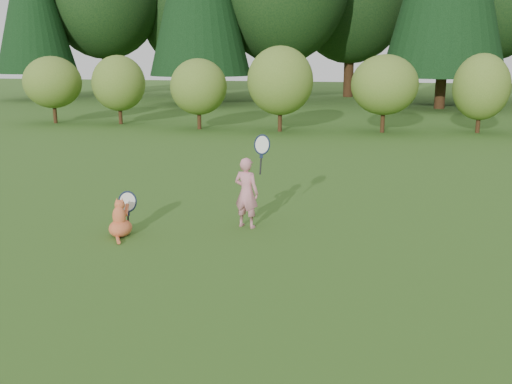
# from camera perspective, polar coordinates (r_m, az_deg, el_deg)

# --- Properties ---
(ground) EXTENTS (100.00, 100.00, 0.00)m
(ground) POSITION_cam_1_polar(r_m,az_deg,el_deg) (7.25, -2.97, -6.75)
(ground) COLOR #1F4B15
(ground) RESTS_ON ground
(shrub_row) EXTENTS (28.00, 3.00, 2.80)m
(shrub_row) POSITION_cam_1_polar(r_m,az_deg,el_deg) (19.66, 7.48, 10.17)
(shrub_row) COLOR #527424
(shrub_row) RESTS_ON ground
(child) EXTENTS (0.62, 0.39, 1.58)m
(child) POSITION_cam_1_polar(r_m,az_deg,el_deg) (8.42, -0.91, 0.09)
(child) COLOR #D57F8D
(child) RESTS_ON ground
(cat) EXTENTS (0.40, 0.76, 0.74)m
(cat) POSITION_cam_1_polar(r_m,az_deg,el_deg) (8.32, -13.43, -2.39)
(cat) COLOR #B44822
(cat) RESTS_ON ground
(tennis_ball) EXTENTS (0.06, 0.06, 0.06)m
(tennis_ball) POSITION_cam_1_polar(r_m,az_deg,el_deg) (8.36, -0.47, 1.42)
(tennis_ball) COLOR #9BC717
(tennis_ball) RESTS_ON ground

